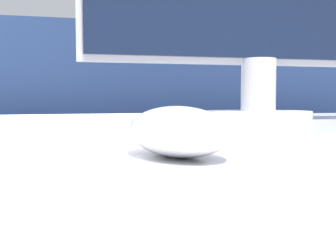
{
  "coord_description": "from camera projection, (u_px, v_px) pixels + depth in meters",
  "views": [
    {
      "loc": [
        -0.05,
        -0.52,
        0.77
      ],
      "look_at": [
        0.02,
        -0.22,
        0.75
      ],
      "focal_mm": 42.0,
      "sensor_mm": 36.0,
      "label": 1
    }
  ],
  "objects": [
    {
      "name": "keyboard",
      "position": [
        103.0,
        127.0,
        0.44
      ],
      "size": [
        0.37,
        0.17,
        0.02
      ],
      "rotation": [
        0.0,
        0.0,
        0.1
      ],
      "color": "white",
      "rests_on": "desk"
    },
    {
      "name": "computer_mouse_near",
      "position": [
        177.0,
        131.0,
        0.29
      ],
      "size": [
        0.09,
        0.12,
        0.04
      ],
      "rotation": [
        0.0,
        0.0,
        0.28
      ],
      "color": "white",
      "rests_on": "desk"
    },
    {
      "name": "partition_panel",
      "position": [
        97.0,
        186.0,
        1.21
      ],
      "size": [
        5.0,
        0.03,
        1.01
      ],
      "color": "navy",
      "rests_on": "ground_plane"
    }
  ]
}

